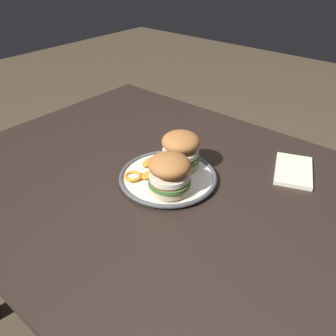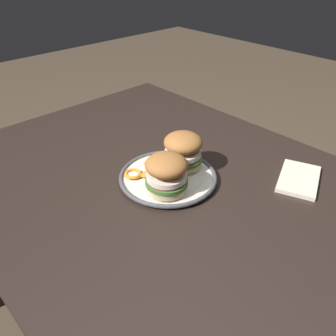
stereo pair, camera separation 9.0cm
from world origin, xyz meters
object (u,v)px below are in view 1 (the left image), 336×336
object	(u,v)px
dinner_plate	(168,177)
sandwich_half_right	(169,173)
dining_table	(170,209)
sandwich_half_left	(181,149)

from	to	relation	value
dinner_plate	sandwich_half_right	size ratio (longest dim) A/B	2.11
dining_table	sandwich_half_right	xyz separation A→B (m)	(-0.03, 0.04, 0.16)
dining_table	dinner_plate	size ratio (longest dim) A/B	4.80
dinner_plate	sandwich_half_right	xyz separation A→B (m)	(-0.04, 0.05, 0.06)
dinner_plate	sandwich_half_left	size ratio (longest dim) A/B	1.90
sandwich_half_right	dining_table	bearing A→B (deg)	-53.32
dining_table	sandwich_half_right	distance (m)	0.17
dining_table	dinner_plate	xyz separation A→B (m)	(0.02, -0.01, 0.10)
dining_table	sandwich_half_right	bearing A→B (deg)	126.68
dining_table	dinner_plate	distance (m)	0.10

